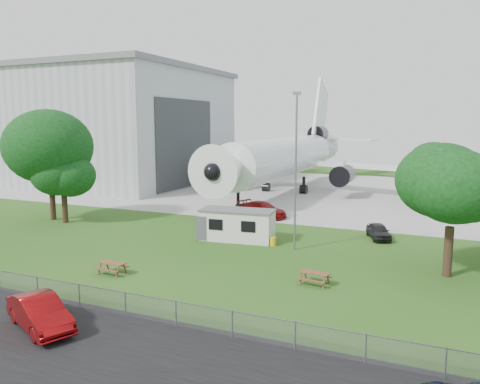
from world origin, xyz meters
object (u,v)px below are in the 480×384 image
at_px(airliner, 287,155).
at_px(picnic_west, 113,274).
at_px(site_cabin, 238,225).
at_px(hangar, 88,125).
at_px(picnic_east, 314,284).
at_px(car_centre_sedan, 40,313).

xyz_separation_m(airliner, picnic_west, (0.96, -40.09, -5.27)).
bearing_deg(site_cabin, airliner, 99.71).
relative_size(hangar, site_cabin, 6.25).
distance_m(picnic_west, picnic_east, 13.11).
bearing_deg(car_centre_sedan, picnic_east, -18.44).
distance_m(hangar, car_centre_sedan, 62.76).
relative_size(hangar, car_centre_sedan, 8.92).
relative_size(site_cabin, car_centre_sedan, 1.43).
bearing_deg(site_cabin, car_centre_sedan, -95.09).
distance_m(site_cabin, car_centre_sedan, 19.67).
height_order(site_cabin, picnic_west, site_cabin).
xyz_separation_m(site_cabin, picnic_west, (-3.93, -11.50, -1.31)).
bearing_deg(picnic_east, hangar, 151.04).
distance_m(site_cabin, picnic_east, 12.05).
relative_size(site_cabin, picnic_west, 3.82).
xyz_separation_m(hangar, site_cabin, (40.86, -28.74, -8.09)).
distance_m(airliner, site_cabin, 29.28).
xyz_separation_m(hangar, car_centre_sedan, (39.12, -48.32, -8.61)).
bearing_deg(car_centre_sedan, hangar, 63.19).
height_order(airliner, picnic_east, airliner).
bearing_deg(picnic_west, site_cabin, 73.33).
distance_m(hangar, airliner, 36.21).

